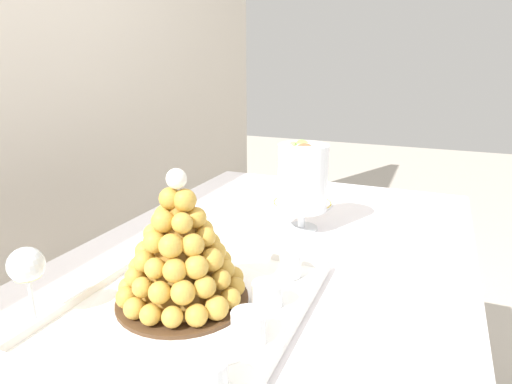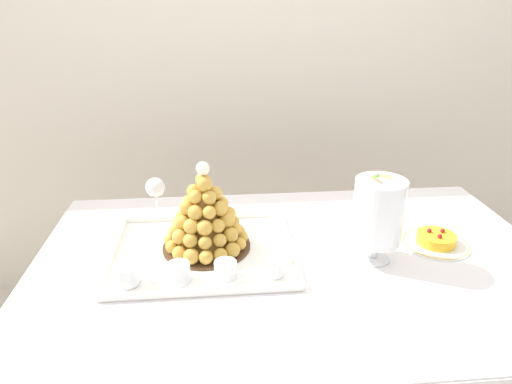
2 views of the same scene
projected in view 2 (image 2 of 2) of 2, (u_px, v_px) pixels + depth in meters
The scene contains 11 objects.
backdrop_wall at pixel (258, 55), 2.23m from camera, with size 4.80×0.10×2.50m, color silver.
buffet_table at pixel (294, 285), 1.38m from camera, with size 1.55×0.99×0.80m.
serving_tray at pixel (203, 252), 1.37m from camera, with size 0.54×0.44×0.02m.
croquembouche at pixel (205, 216), 1.35m from camera, with size 0.27×0.27×0.28m.
dessert_cup_left at pixel (128, 275), 1.21m from camera, with size 0.06×0.06×0.06m.
dessert_cup_mid_left at pixel (179, 274), 1.21m from camera, with size 0.06×0.06×0.06m.
dessert_cup_centre at pixel (225, 270), 1.24m from camera, with size 0.06×0.06×0.05m.
dessert_cup_mid_right at pixel (274, 267), 1.25m from camera, with size 0.05×0.05×0.05m.
macaron_goblet at pixel (378, 211), 1.28m from camera, with size 0.14×0.14×0.27m.
fruit_tart_plate at pixel (436, 241), 1.42m from camera, with size 0.21×0.21×0.05m.
wine_glass at pixel (155, 189), 1.54m from camera, with size 0.07×0.07×0.16m.
Camera 2 is at (-0.22, -1.14, 1.51)m, focal length 31.85 mm.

